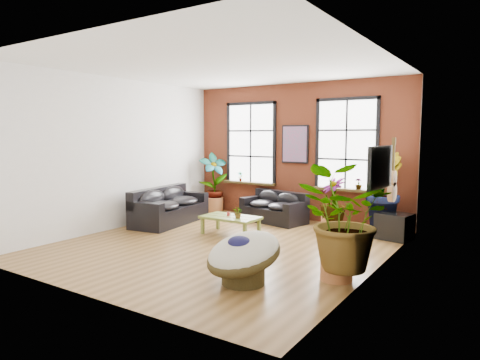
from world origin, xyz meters
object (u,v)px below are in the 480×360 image
Objects in this scene: sofa_back at (275,208)px; papasan_chair at (243,255)px; sofa_left at (168,207)px; coffee_table at (231,218)px.

sofa_back is 1.24× the size of papasan_chair.
sofa_left reaches higher than coffee_table.
sofa_back is 0.77× the size of sofa_left.
coffee_table is 3.15m from papasan_chair.
sofa_left is 1.62× the size of papasan_chair.
sofa_left reaches higher than sofa_back.
coffee_table is (-0.13, -1.78, 0.01)m from sofa_back.
sofa_back is at bearing -61.46° from sofa_left.
sofa_left is at bearing -131.16° from sofa_back.
sofa_left is at bearing 174.64° from coffee_table.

